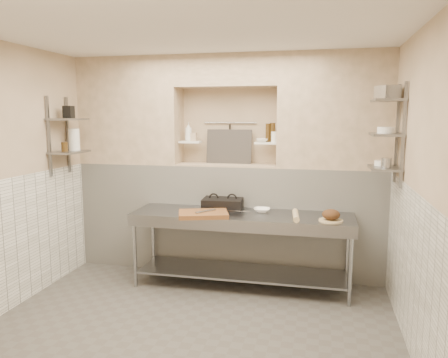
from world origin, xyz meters
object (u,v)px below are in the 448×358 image
(panini_press, at_px, (223,204))
(bread_loaf, at_px, (331,214))
(bowl_alcove, at_px, (262,140))
(bottle_soap, at_px, (189,132))
(mixing_bowl, at_px, (262,210))
(prep_table, at_px, (241,235))
(cutting_board, at_px, (203,214))
(rolling_pin, at_px, (296,215))
(jug_left, at_px, (74,140))

(panini_press, xyz_separation_m, bread_loaf, (1.30, -0.35, 0.01))
(bowl_alcove, bearing_deg, bottle_soap, 178.84)
(bottle_soap, distance_m, bowl_alcove, 0.98)
(mixing_bowl, distance_m, bowl_alcove, 0.91)
(mixing_bowl, bearing_deg, prep_table, -147.44)
(bread_loaf, bearing_deg, panini_press, 164.71)
(cutting_board, height_order, rolling_pin, rolling_pin)
(bottle_soap, bearing_deg, panini_press, -32.92)
(panini_press, distance_m, cutting_board, 0.45)
(prep_table, distance_m, cutting_board, 0.54)
(prep_table, height_order, mixing_bowl, mixing_bowl)
(cutting_board, xyz_separation_m, bottle_soap, (-0.41, 0.78, 0.91))
(cutting_board, distance_m, bowl_alcove, 1.25)
(bowl_alcove, bearing_deg, mixing_bowl, -81.06)
(cutting_board, height_order, bread_loaf, bread_loaf)
(mixing_bowl, bearing_deg, cutting_board, -150.52)
(panini_press, height_order, bowl_alcove, bowl_alcove)
(panini_press, xyz_separation_m, mixing_bowl, (0.50, -0.08, -0.04))
(bottle_soap, bearing_deg, rolling_pin, -24.32)
(mixing_bowl, distance_m, bottle_soap, 1.45)
(cutting_board, relative_size, bread_loaf, 2.87)
(bottle_soap, xyz_separation_m, bowl_alcove, (0.98, -0.02, -0.10))
(bottle_soap, bearing_deg, mixing_bowl, -22.40)
(cutting_board, bearing_deg, prep_table, 27.69)
(panini_press, relative_size, bottle_soap, 2.10)
(bottle_soap, bearing_deg, cutting_board, -62.41)
(panini_press, xyz_separation_m, bottle_soap, (-0.54, 0.35, 0.87))
(prep_table, relative_size, bowl_alcove, 17.92)
(mixing_bowl, xyz_separation_m, bowl_alcove, (-0.06, 0.41, 0.81))
(prep_table, xyz_separation_m, mixing_bowl, (0.22, 0.14, 0.28))
(cutting_board, distance_m, bread_loaf, 1.43)
(rolling_pin, bearing_deg, bowl_alcove, 126.93)
(bowl_alcove, distance_m, jug_left, 2.36)
(prep_table, height_order, bottle_soap, bottle_soap)
(prep_table, bearing_deg, rolling_pin, -7.70)
(bottle_soap, distance_m, jug_left, 1.44)
(panini_press, xyz_separation_m, cutting_board, (-0.13, -0.43, -0.04))
(panini_press, height_order, rolling_pin, panini_press)
(prep_table, bearing_deg, bottle_soap, 145.02)
(cutting_board, xyz_separation_m, bread_loaf, (1.43, 0.08, 0.05))
(panini_press, distance_m, bottle_soap, 1.08)
(bottle_soap, height_order, bowl_alcove, bottle_soap)
(rolling_pin, bearing_deg, panini_press, 161.44)
(mixing_bowl, xyz_separation_m, bread_loaf, (0.80, -0.28, 0.05))
(bread_loaf, relative_size, bowl_alcove, 1.34)
(panini_press, relative_size, bowl_alcove, 3.50)
(bread_loaf, xyz_separation_m, bowl_alcove, (-0.86, 0.69, 0.76))
(prep_table, distance_m, rolling_pin, 0.71)
(rolling_pin, bearing_deg, bread_loaf, -7.13)
(prep_table, distance_m, bowl_alcove, 1.23)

